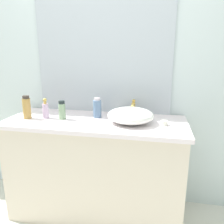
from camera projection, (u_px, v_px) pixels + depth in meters
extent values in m
cube|color=silver|center=(99.00, 61.00, 2.00)|extent=(6.00, 0.06, 2.60)
cube|color=beige|center=(96.00, 170.00, 1.91)|extent=(1.41, 0.53, 0.82)
cube|color=silver|center=(95.00, 122.00, 1.80)|extent=(1.45, 0.57, 0.03)
cube|color=#B2BCC6|center=(103.00, 53.00, 1.93)|extent=(1.19, 0.01, 1.04)
ellipsoid|color=white|center=(131.00, 115.00, 1.72)|extent=(0.36, 0.32, 0.12)
cylinder|color=gold|center=(133.00, 110.00, 1.90)|extent=(0.03, 0.03, 0.12)
cylinder|color=gold|center=(133.00, 106.00, 1.83)|extent=(0.03, 0.12, 0.03)
sphere|color=gold|center=(134.00, 101.00, 1.90)|extent=(0.03, 0.03, 0.03)
cylinder|color=#C6A9C8|center=(46.00, 111.00, 1.84)|extent=(0.05, 0.05, 0.12)
cylinder|color=gold|center=(45.00, 103.00, 1.83)|extent=(0.02, 0.02, 0.02)
sphere|color=gold|center=(45.00, 100.00, 1.82)|extent=(0.03, 0.03, 0.03)
cylinder|color=#D3AA52|center=(44.00, 100.00, 1.81)|extent=(0.01, 0.02, 0.01)
cylinder|color=gray|center=(62.00, 111.00, 1.81)|extent=(0.05, 0.05, 0.13)
cylinder|color=#1E2728|center=(62.00, 102.00, 1.79)|extent=(0.05, 0.05, 0.03)
cylinder|color=slate|center=(97.00, 109.00, 1.86)|extent=(0.07, 0.07, 0.14)
cylinder|color=silver|center=(97.00, 99.00, 1.84)|extent=(0.05, 0.05, 0.02)
cylinder|color=#AE8843|center=(27.00, 109.00, 1.83)|extent=(0.06, 0.06, 0.17)
cylinder|color=#383029|center=(26.00, 97.00, 1.80)|extent=(0.05, 0.05, 0.02)
cylinder|color=silver|center=(164.00, 123.00, 1.67)|extent=(0.05, 0.05, 0.04)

